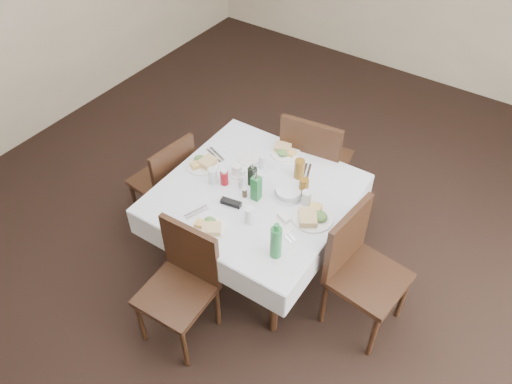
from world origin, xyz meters
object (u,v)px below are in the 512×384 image
chair_south (183,278)px  dining_table (255,200)px  water_e (306,198)px  chair_west (168,178)px  chair_east (358,264)px  oil_cruet_green (256,187)px  coffee_mug (237,170)px  ketchup_bottle (224,177)px  bread_basket (288,193)px  green_bottle (276,242)px  chair_north (313,160)px  oil_cruet_dark (252,175)px  water_s (249,215)px  water_n (263,162)px  water_w (213,176)px

chair_south → dining_table: bearing=85.2°
chair_south → water_e: size_ratio=7.65×
chair_south → chair_west: (-0.76, 0.69, -0.02)m
chair_east → oil_cruet_green: 0.87m
chair_east → water_e: size_ratio=8.13×
chair_east → coffee_mug: size_ratio=7.62×
ketchup_bottle → water_e: bearing=13.8°
bread_basket → green_bottle: 0.54m
chair_east → coffee_mug: chair_east is taller
chair_north → water_e: bearing=-65.9°
chair_west → ketchup_bottle: bearing=0.7°
bread_basket → chair_north: bearing=102.4°
chair_south → green_bottle: green_bottle is taller
chair_east → ketchup_bottle: 1.12m
oil_cruet_dark → chair_east: bearing=-4.3°
water_s → bread_basket: size_ratio=0.61×
water_n → water_w: bearing=-122.0°
chair_south → chair_east: (0.92, 0.74, 0.03)m
water_w → green_bottle: size_ratio=0.43×
coffee_mug → green_bottle: green_bottle is taller
water_n → chair_west: bearing=-156.7°
chair_north → water_n: (-0.18, -0.48, 0.22)m
bread_basket → oil_cruet_green: size_ratio=0.80×
water_w → ketchup_bottle: bearing=23.6°
chair_south → water_n: 1.04m
dining_table → water_s: water_s is taller
chair_east → oil_cruet_dark: bearing=175.7°
green_bottle → oil_cruet_dark: bearing=137.3°
water_s → oil_cruet_dark: 0.36m
water_s → ketchup_bottle: 0.42m
dining_table → water_s: 0.32m
chair_west → water_n: (0.72, 0.31, 0.30)m
green_bottle → chair_west: bearing=164.8°
chair_west → water_w: chair_west is taller
water_e → ketchup_bottle: bearing=-166.2°
water_n → coffee_mug: water_n is taller
chair_east → oil_cruet_green: bearing=-177.6°
bread_basket → green_bottle: bearing=-66.9°
coffee_mug → chair_east: bearing=-5.0°
chair_north → chair_east: 1.07m
green_bottle → water_s: bearing=154.6°
chair_north → oil_cruet_dark: size_ratio=5.03×
water_e → chair_south: bearing=-116.9°
bread_basket → water_e: bearing=0.7°
water_n → oil_cruet_dark: oil_cruet_dark is taller
water_n → green_bottle: bearing=-50.7°
chair_east → ketchup_bottle: size_ratio=7.71×
water_n → green_bottle: 0.84m
dining_table → bread_basket: bearing=22.7°
water_n → oil_cruet_dark: size_ratio=0.54×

